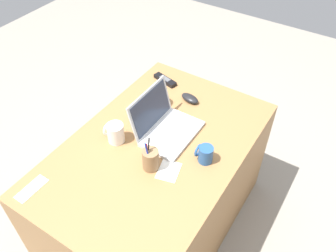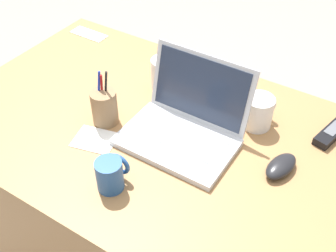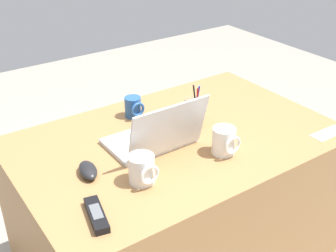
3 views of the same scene
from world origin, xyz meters
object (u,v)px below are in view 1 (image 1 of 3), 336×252
Objects in this scene: coffee_mug_white at (205,154)px; coffee_mug_tall at (115,133)px; laptop at (165,125)px; pen_holder at (151,159)px; computer_mouse at (190,98)px; cordless_phone at (165,80)px; coffee_mug_spare at (156,98)px.

coffee_mug_tall is (-0.12, 0.45, 0.01)m from coffee_mug_white.
pen_holder is (-0.24, -0.07, 0.01)m from laptop.
computer_mouse is at bearing 3.85° from laptop.
coffee_mug_tall is 0.63× the size of cordless_phone.
laptop is 0.25m from pen_holder.
coffee_mug_tall reaches higher than coffee_mug_white.
laptop reaches higher than coffee_mug_tall.
laptop is 3.25× the size of coffee_mug_spare.
computer_mouse is at bearing -18.77° from coffee_mug_tall.
coffee_mug_white reaches higher than computer_mouse.
laptop is 0.27m from coffee_mug_white.
coffee_mug_tall reaches higher than computer_mouse.
coffee_mug_tall is at bearing 176.96° from coffee_mug_spare.
laptop is at bearing 16.83° from pen_holder.
coffee_mug_tall is at bearing -173.92° from cordless_phone.
computer_mouse is 0.50m from coffee_mug_tall.
coffee_mug_white is (-0.06, -0.27, -0.00)m from laptop.
computer_mouse is 0.64× the size of pen_holder.
cordless_phone is at bearing 20.23° from coffee_mug_spare.
cordless_phone is at bearing 27.26° from pen_holder.
laptop is 2.83× the size of computer_mouse.
pen_holder is at bearing -149.34° from coffee_mug_spare.
coffee_mug_white is 0.49× the size of pen_holder.
laptop reaches higher than pen_holder.
coffee_mug_spare is at bearing -3.04° from coffee_mug_tall.
computer_mouse is 0.23m from cordless_phone.
pen_holder is at bearing -163.17° from laptop.
pen_holder is (-0.40, -0.24, 0.01)m from coffee_mug_spare.
pen_holder reaches higher than computer_mouse.
coffee_mug_white is 0.48m from coffee_mug_spare.
computer_mouse is 0.70× the size of cordless_phone.
coffee_mug_spare reaches higher than cordless_phone.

